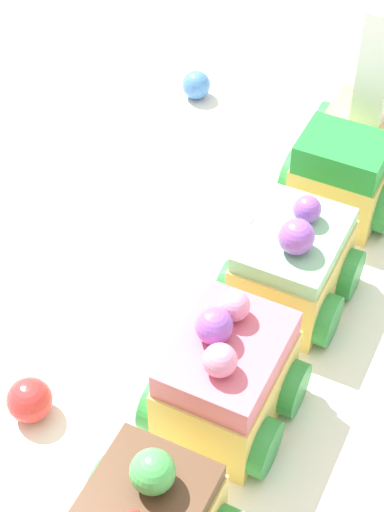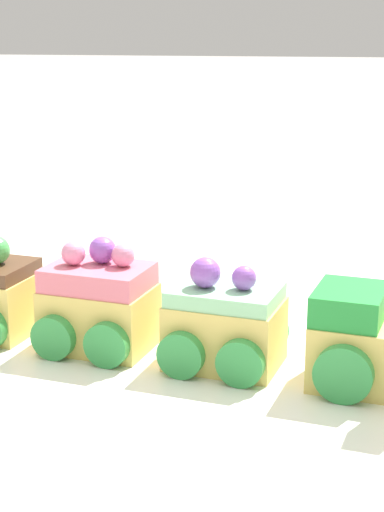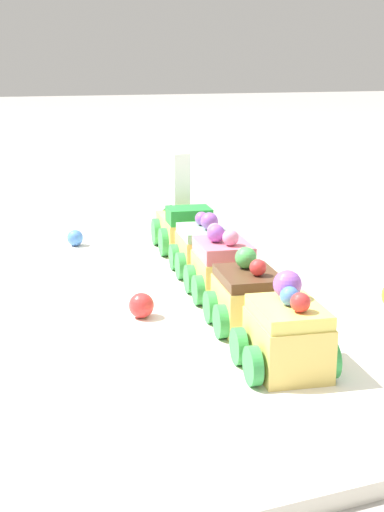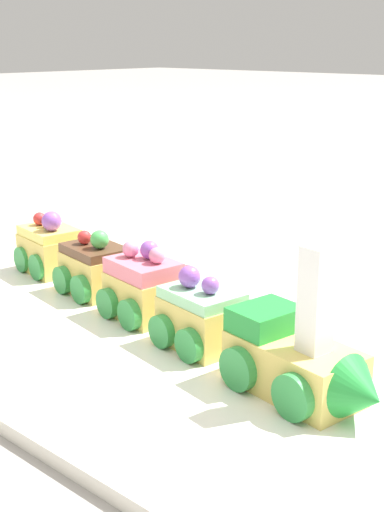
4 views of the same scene
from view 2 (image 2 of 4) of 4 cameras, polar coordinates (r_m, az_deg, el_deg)
The scene contains 5 objects.
ground_plane at distance 0.59m, azimuth -2.19°, elevation -6.48°, with size 10.00×10.00×0.00m, color gray.
display_board at distance 0.59m, azimuth -2.20°, elevation -5.94°, with size 0.73×0.46×0.01m, color white.
cake_car_mint at distance 0.53m, azimuth 2.20°, elevation -4.70°, with size 0.08×0.08×0.07m.
cake_car_strawberry at distance 0.56m, azimuth -6.20°, elevation -3.38°, with size 0.08×0.08×0.07m.
gumball_red at distance 0.66m, azimuth -6.25°, elevation -2.04°, with size 0.02×0.02×0.02m, color red.
Camera 2 is at (0.12, -0.54, 0.22)m, focal length 60.00 mm.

